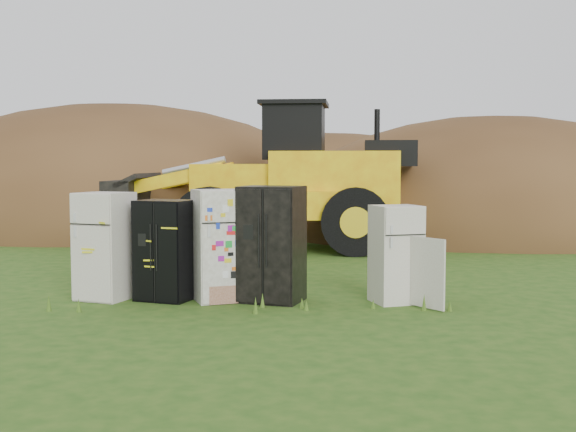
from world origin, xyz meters
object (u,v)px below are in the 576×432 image
fridge_black_side (165,250)px  fridge_sticker (220,245)px  fridge_leftmost (105,246)px  fridge_dark_mid (272,244)px  fridge_open_door (396,254)px  wheel_loader (258,176)px

fridge_black_side → fridge_sticker: fridge_sticker is taller
fridge_black_side → fridge_sticker: size_ratio=0.90×
fridge_leftmost → fridge_dark_mid: (2.83, -0.00, 0.06)m
fridge_leftmost → fridge_sticker: fridge_sticker is taller
fridge_leftmost → fridge_sticker: 1.96m
fridge_dark_mid → fridge_open_door: (2.05, 0.03, -0.16)m
fridge_open_door → fridge_black_side: bearing=159.7°
fridge_dark_mid → wheel_loader: wheel_loader is taller
fridge_leftmost → wheel_loader: (1.77, 7.44, 1.06)m
fridge_leftmost → fridge_dark_mid: 2.83m
fridge_dark_mid → wheel_loader: 7.59m
fridge_dark_mid → fridge_open_door: bearing=15.4°
fridge_sticker → fridge_open_door: fridge_sticker is taller
fridge_black_side → fridge_open_door: bearing=16.6°
fridge_black_side → fridge_sticker: 0.93m
fridge_open_door → fridge_leftmost: bearing=159.6°
fridge_leftmost → fridge_open_door: size_ratio=1.13×
fridge_dark_mid → fridge_leftmost: bearing=-165.6°
fridge_dark_mid → wheel_loader: size_ratio=0.24×
fridge_sticker → fridge_dark_mid: fridge_dark_mid is taller
fridge_leftmost → wheel_loader: size_ratio=0.22×
fridge_black_side → fridge_leftmost: bearing=-164.1°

